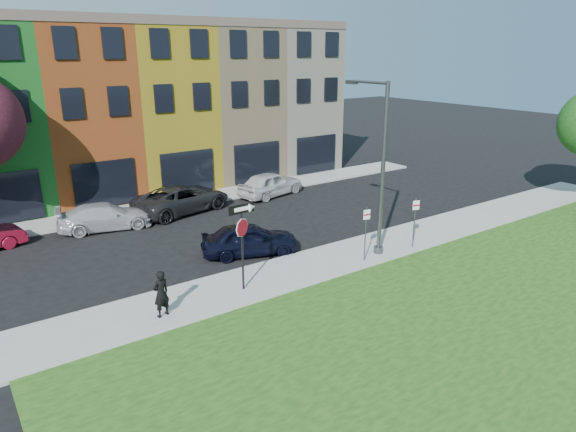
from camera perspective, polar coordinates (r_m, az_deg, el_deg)
ground at (r=19.80m, az=9.07°, el=-8.27°), size 120.00×120.00×0.00m
sidewalk_near at (r=23.02m, az=7.54°, el=-4.16°), size 40.00×3.00×0.12m
sidewalk_far at (r=30.45m, az=-15.16°, el=0.93°), size 40.00×2.40×0.12m
rowhouse_block at (r=35.43m, az=-18.62°, el=11.14°), size 30.00×10.12×10.00m
stop_sign at (r=18.63m, az=-5.13°, el=-1.55°), size 1.05×0.11×3.33m
man at (r=17.80m, az=-13.93°, el=-8.38°), size 0.79×0.68×1.64m
sedan_near at (r=22.71m, az=-4.31°, el=-2.58°), size 4.43×5.31×1.43m
parked_car_silver at (r=27.43m, az=-19.65°, el=-0.05°), size 3.48×5.25×1.33m
parked_car_dark at (r=29.18m, az=-11.68°, el=1.91°), size 4.89×6.61×1.54m
parked_car_white at (r=31.79m, az=-1.94°, el=3.59°), size 3.74×5.24×1.52m
street_lamp at (r=22.14m, az=10.08°, el=5.10°), size 0.40×2.58×7.38m
parking_sign_a at (r=21.65m, az=8.65°, el=-1.30°), size 0.32×0.11×2.40m
parking_sign_b at (r=23.59m, az=13.92°, el=-0.12°), size 0.31×0.14×2.32m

